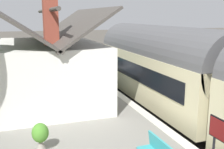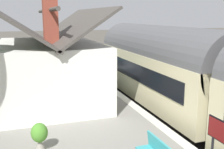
# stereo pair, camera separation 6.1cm
# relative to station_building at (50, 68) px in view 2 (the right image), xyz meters

# --- Properties ---
(ground_plane) EXTENTS (160.00, 160.00, 0.00)m
(ground_plane) POSITION_rel_station_building_xyz_m (-0.25, -4.43, -2.43)
(ground_plane) COLOR #4C473F
(platform) EXTENTS (32.00, 5.61, 0.99)m
(platform) POSITION_rel_station_building_xyz_m (-0.25, -0.63, -1.94)
(platform) COLOR gray
(platform) RESTS_ON ground
(platform_edge_coping) EXTENTS (32.00, 0.36, 0.02)m
(platform_edge_coping) POSITION_rel_station_building_xyz_m (-0.25, -3.25, -1.43)
(platform_edge_coping) COLOR beige
(platform_edge_coping) RESTS_ON platform
(rail_near) EXTENTS (52.00, 0.08, 0.14)m
(rail_near) POSITION_rel_station_building_xyz_m (-0.25, -6.05, -2.36)
(rail_near) COLOR gray
(rail_near) RESTS_ON ground
(rail_far) EXTENTS (52.00, 0.08, 0.14)m
(rail_far) POSITION_rel_station_building_xyz_m (-0.25, -4.61, -2.36)
(rail_far) COLOR gray
(rail_far) RESTS_ON ground
(station_building) EXTENTS (7.07, 4.48, 5.06)m
(station_building) POSITION_rel_station_building_xyz_m (0.00, 0.00, 0.00)
(station_building) COLOR white
(station_building) RESTS_ON platform
(bench_by_lamp) EXTENTS (1.41, 0.46, 0.88)m
(bench_by_lamp) POSITION_rel_station_building_xyz_m (10.26, -1.56, -0.97)
(bench_by_lamp) COLOR teal
(bench_by_lamp) RESTS_ON platform
(bench_mid_platform) EXTENTS (1.41, 0.47, 0.88)m
(bench_mid_platform) POSITION_rel_station_building_xyz_m (7.59, -1.64, -0.97)
(bench_mid_platform) COLOR teal
(bench_mid_platform) RESTS_ON platform
(planter_edge_near) EXTENTS (0.72, 0.32, 0.60)m
(planter_edge_near) POSITION_rel_station_building_xyz_m (7.78, -2.76, -1.16)
(planter_edge_near) COLOR black
(planter_edge_near) RESTS_ON platform
(planter_by_door) EXTENTS (0.85, 0.32, 0.57)m
(planter_by_door) POSITION_rel_station_building_xyz_m (1.56, -2.63, -1.17)
(planter_by_door) COLOR gray
(planter_by_door) RESTS_ON platform
(planter_under_sign) EXTENTS (0.45, 0.45, 0.82)m
(planter_under_sign) POSITION_rel_station_building_xyz_m (11.35, 0.30, -1.02)
(planter_under_sign) COLOR teal
(planter_under_sign) RESTS_ON platform
(planter_edge_far) EXTENTS (0.56, 0.56, 0.77)m
(planter_edge_far) POSITION_rel_station_building_xyz_m (6.87, -2.82, -1.02)
(planter_edge_far) COLOR #9E5138
(planter_edge_far) RESTS_ON platform
(planter_corner_building) EXTENTS (0.48, 0.48, 0.84)m
(planter_corner_building) POSITION_rel_station_building_xyz_m (-5.12, 0.90, -0.97)
(planter_corner_building) COLOR gray
(planter_corner_building) RESTS_ON platform
(station_sign_board) EXTENTS (0.96, 0.06, 1.57)m
(station_sign_board) POSITION_rel_station_building_xyz_m (-8.18, -2.77, -0.25)
(station_sign_board) COLOR black
(station_sign_board) RESTS_ON platform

